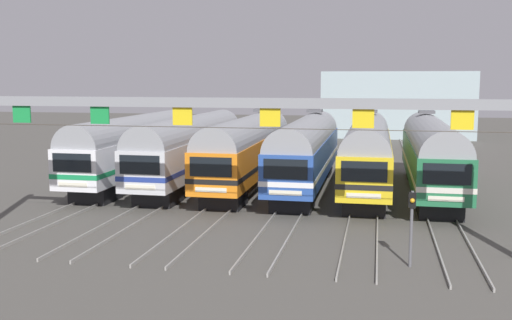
{
  "coord_description": "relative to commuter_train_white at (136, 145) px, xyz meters",
  "views": [
    {
      "loc": [
        6.56,
        -39.04,
        7.3
      ],
      "look_at": [
        -1.22,
        -0.83,
        1.99
      ],
      "focal_mm": 42.15,
      "sensor_mm": 36.0,
      "label": 1
    }
  ],
  "objects": [
    {
      "name": "track_bed",
      "position": [
        9.92,
        17.01,
        -2.61
      ],
      "size": [
        21.34,
        70.0,
        0.15
      ],
      "color": "gray",
      "rests_on": "ground"
    },
    {
      "name": "commuter_train_white",
      "position": [
        0.0,
        0.0,
        0.0
      ],
      "size": [
        2.88,
        18.06,
        4.77
      ],
      "color": "white",
      "rests_on": "ground"
    },
    {
      "name": "commuter_train_green",
      "position": [
        19.83,
        0.0,
        0.0
      ],
      "size": [
        2.88,
        18.06,
        5.05
      ],
      "color": "#236B42",
      "rests_on": "ground"
    },
    {
      "name": "commuter_train_yellow",
      "position": [
        15.87,
        0.0,
        0.0
      ],
      "size": [
        2.88,
        18.06,
        5.05
      ],
      "color": "gold",
      "rests_on": "ground"
    },
    {
      "name": "catenary_gantry",
      "position": [
        9.92,
        -13.49,
        2.65
      ],
      "size": [
        25.07,
        0.44,
        6.97
      ],
      "color": "gray",
      "rests_on": "ground"
    },
    {
      "name": "yard_signal_mast",
      "position": [
        17.85,
        -15.64,
        -0.58
      ],
      "size": [
        0.28,
        0.35,
        3.01
      ],
      "color": "#59595E",
      "rests_on": "ground"
    },
    {
      "name": "maintenance_building",
      "position": [
        18.7,
        39.61,
        1.39
      ],
      "size": [
        18.37,
        10.0,
        8.15
      ],
      "primitive_type": "cube",
      "color": "#9EB2B7",
      "rests_on": "ground"
    },
    {
      "name": "commuter_train_blue",
      "position": [
        11.9,
        0.0,
        0.0
      ],
      "size": [
        2.88,
        18.06,
        5.05
      ],
      "color": "#284C9E",
      "rests_on": "ground"
    },
    {
      "name": "ground_plane",
      "position": [
        9.92,
        0.01,
        -2.69
      ],
      "size": [
        160.0,
        160.0,
        0.0
      ],
      "primitive_type": "plane",
      "color": "#4C4944"
    },
    {
      "name": "commuter_train_silver",
      "position": [
        3.97,
        0.0,
        0.0
      ],
      "size": [
        2.88,
        18.06,
        4.77
      ],
      "color": "silver",
      "rests_on": "ground"
    },
    {
      "name": "commuter_train_orange",
      "position": [
        7.93,
        0.0,
        0.0
      ],
      "size": [
        2.88,
        18.06,
        5.05
      ],
      "color": "orange",
      "rests_on": "ground"
    }
  ]
}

